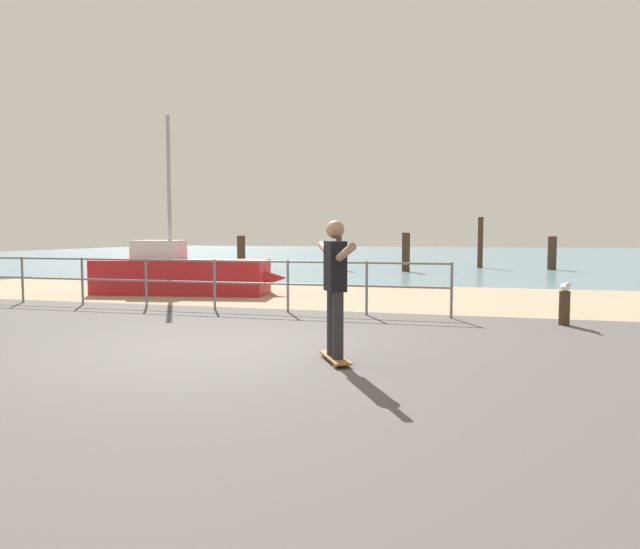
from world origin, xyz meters
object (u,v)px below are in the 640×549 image
at_px(skateboard, 335,358).
at_px(bollard_short, 564,309).
at_px(skateboarder, 335,280).
at_px(sailboat, 188,274).
at_px(seagull, 565,287).

bearing_deg(skateboard, bollard_short, 50.11).
distance_m(skateboarder, bollard_short, 4.91).
bearing_deg(skateboard, skateboarder, 176.42).
xyz_separation_m(skateboard, skateboarder, (-0.00, 0.00, 0.95)).
relative_size(sailboat, seagull, 10.37).
relative_size(sailboat, bollard_short, 8.43).
xyz_separation_m(sailboat, bollard_short, (8.63, -2.94, -0.22)).
bearing_deg(bollard_short, skateboard, -129.89).
distance_m(skateboarder, seagull, 4.86).
distance_m(sailboat, bollard_short, 9.11).
bearing_deg(bollard_short, seagull, -82.84).
bearing_deg(sailboat, seagull, -18.90).
height_order(skateboard, seagull, seagull).
distance_m(sailboat, skateboarder, 8.66).
height_order(skateboarder, bollard_short, skateboarder).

